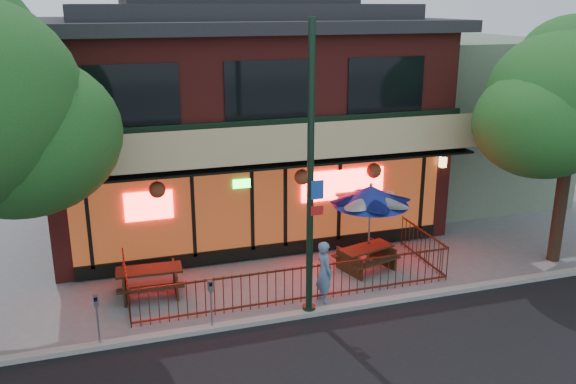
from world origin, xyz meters
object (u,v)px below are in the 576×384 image
object	(u,v)px
patio_umbrella	(371,195)
parking_meter_near	(211,297)
street_light	(310,191)
picnic_table_right	(366,255)
pedestrian	(324,272)
parking_meter_far	(97,313)
picnic_table_left	(150,278)
street_tree_right	(575,91)

from	to	relation	value
patio_umbrella	parking_meter_near	xyz separation A→B (m)	(-5.03, -2.32, -1.25)
street_light	picnic_table_right	distance (m)	4.13
pedestrian	parking_meter_far	distance (m)	5.52
street_light	pedestrian	size ratio (longest dim) A/B	4.31
street_light	picnic_table_right	world-z (taller)	street_light
picnic_table_left	picnic_table_right	bearing A→B (deg)	-2.48
street_light	patio_umbrella	xyz separation A→B (m)	(2.61, 2.24, -1.04)
picnic_table_left	pedestrian	world-z (taller)	pedestrian
street_tree_right	picnic_table_right	size ratio (longest dim) A/B	3.81
parking_meter_far	picnic_table_left	bearing A→B (deg)	60.32
picnic_table_right	parking_meter_near	world-z (taller)	parking_meter_near
street_tree_right	pedestrian	bearing A→B (deg)	-176.28
street_tree_right	patio_umbrella	size ratio (longest dim) A/B	2.84
patio_umbrella	pedestrian	xyz separation A→B (m)	(-2.03, -1.74, -1.30)
picnic_table_right	pedestrian	xyz separation A→B (m)	(-1.84, -1.46, 0.37)
street_light	street_tree_right	xyz separation A→B (m)	(8.04, 0.99, 1.81)
street_tree_right	picnic_table_right	bearing A→B (deg)	170.14
picnic_table_left	pedestrian	distance (m)	4.53
picnic_table_right	parking_meter_far	xyz separation A→B (m)	(-7.33, -2.04, 0.42)
parking_meter_far	picnic_table_right	bearing A→B (deg)	15.58
picnic_table_right	street_light	bearing A→B (deg)	-140.84
street_light	street_tree_right	distance (m)	8.30
street_light	pedestrian	bearing A→B (deg)	41.11
picnic_table_right	patio_umbrella	size ratio (longest dim) A/B	0.75
pedestrian	street_tree_right	bearing A→B (deg)	-92.98
patio_umbrella	parking_meter_near	size ratio (longest dim) A/B	1.96
picnic_table_right	parking_meter_near	xyz separation A→B (m)	(-4.83, -2.04, 0.41)
street_tree_right	picnic_table_right	xyz separation A→B (m)	(-5.63, 0.98, -4.52)
parking_meter_near	street_light	bearing A→B (deg)	1.83
street_tree_right	parking_meter_far	distance (m)	13.63
street_tree_right	picnic_table_left	world-z (taller)	street_tree_right
parking_meter_near	parking_meter_far	xyz separation A→B (m)	(-2.50, -0.00, 0.01)
picnic_table_left	patio_umbrella	xyz separation A→B (m)	(6.21, 0.01, 1.64)
patio_umbrella	pedestrian	size ratio (longest dim) A/B	1.52
picnic_table_left	parking_meter_far	distance (m)	2.68
parking_meter_near	picnic_table_right	bearing A→B (deg)	22.93
pedestrian	parking_meter_far	xyz separation A→B (m)	(-5.49, -0.58, 0.05)
street_tree_right	parking_meter_near	xyz separation A→B (m)	(-10.46, -1.07, -4.10)
street_tree_right	street_light	bearing A→B (deg)	-172.99
parking_meter_near	picnic_table_left	bearing A→B (deg)	117.23
street_light	picnic_table_left	distance (m)	5.01
picnic_table_right	pedestrian	world-z (taller)	pedestrian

